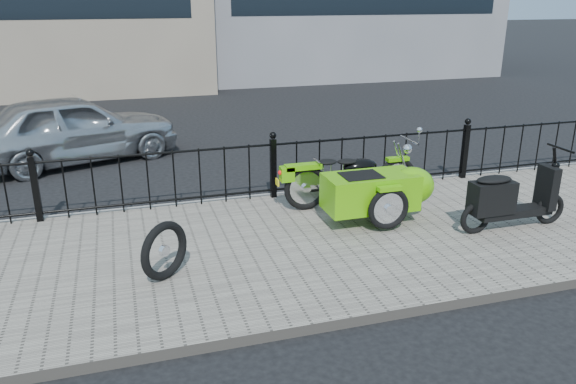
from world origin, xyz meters
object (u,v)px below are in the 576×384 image
object	(u,v)px
scooter	(508,200)
spare_tire	(164,251)
motorcycle_sidecar	(377,187)
sedan_car	(73,129)

from	to	relation	value
scooter	spare_tire	size ratio (longest dim) A/B	2.42
spare_tire	motorcycle_sidecar	bearing A→B (deg)	17.79
scooter	sedan_car	distance (m)	8.21
motorcycle_sidecar	spare_tire	world-z (taller)	motorcycle_sidecar
motorcycle_sidecar	spare_tire	distance (m)	3.27
motorcycle_sidecar	sedan_car	distance (m)	6.49
spare_tire	sedan_car	size ratio (longest dim) A/B	0.17
spare_tire	sedan_car	xyz separation A→B (m)	(-1.26, 5.79, 0.22)
sedan_car	scooter	bearing A→B (deg)	-153.30
scooter	spare_tire	world-z (taller)	scooter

